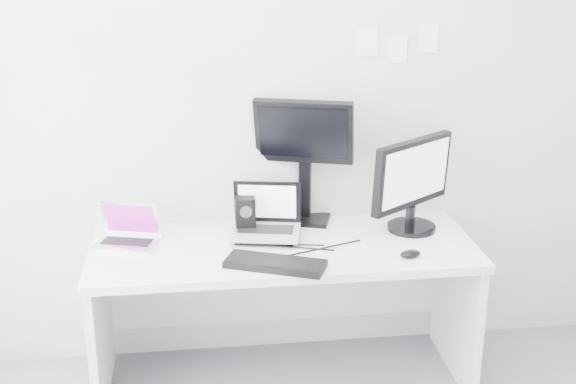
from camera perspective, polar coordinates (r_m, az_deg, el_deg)
The scene contains 12 objects.
back_wall at distance 3.75m, azimuth -1.01°, elevation 6.90°, with size 3.60×3.60×0.00m, color silver.
desk at distance 3.77m, azimuth -0.34°, elevation -9.07°, with size 1.80×0.70×0.73m, color white.
macbook at distance 3.64m, azimuth -12.00°, elevation -2.43°, with size 0.28×0.21×0.21m, color silver.
speaker at distance 3.71m, azimuth -3.18°, elevation -1.77°, with size 0.09×0.09×0.19m, color black.
dell_laptop at distance 3.62m, azimuth -1.71°, elevation -1.56°, with size 0.32×0.25×0.27m, color #A5A8AC.
rear_monitor at distance 3.79m, azimuth 1.22°, elevation 2.44°, with size 0.48×0.17×0.65m, color black.
samsung_monitor at distance 3.76m, azimuth 9.31°, elevation 0.60°, with size 0.52×0.24×0.47m, color black.
keyboard at distance 3.38m, azimuth -0.95°, elevation -5.35°, with size 0.44×0.16×0.03m, color black.
mouse at distance 3.52m, azimuth 9.06°, elevation -4.56°, with size 0.10×0.06×0.03m, color black.
wall_note_0 at distance 3.77m, azimuth 5.92°, elevation 11.04°, with size 0.10×0.00×0.14m, color white.
wall_note_1 at distance 3.81m, azimuth 8.13°, elevation 10.43°, with size 0.09×0.00×0.13m, color white.
wall_note_2 at distance 3.85m, azimuth 10.37°, elevation 11.14°, with size 0.10×0.00×0.14m, color white.
Camera 1 is at (-0.39, -2.04, 2.15)m, focal length 47.97 mm.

